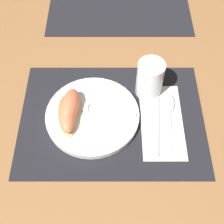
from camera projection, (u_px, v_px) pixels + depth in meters
The scene contains 11 objects.
ground_plane at pixel (112, 118), 0.80m from camera, with size 3.00×3.00×0.00m, color olive.
placemat at pixel (112, 118), 0.80m from camera, with size 0.47×0.34×0.00m.
placemat_far at pixel (119, 2), 1.06m from camera, with size 0.47×0.34×0.00m.
plate at pixel (93, 116), 0.79m from camera, with size 0.24×0.24×0.02m.
juice_glass at pixel (150, 80), 0.81m from camera, with size 0.07×0.07×0.10m.
napkin at pixel (162, 121), 0.79m from camera, with size 0.11×0.22×0.00m.
knife at pixel (155, 121), 0.78m from camera, with size 0.04×0.22×0.01m.
spoon at pixel (168, 110), 0.80m from camera, with size 0.04×0.17×0.01m.
fork at pixel (92, 108), 0.79m from camera, with size 0.20×0.06×0.00m.
citrus_wedge_0 at pixel (70, 107), 0.77m from camera, with size 0.06×0.11×0.05m.
citrus_wedge_1 at pixel (67, 115), 0.76m from camera, with size 0.06×0.12×0.04m.
Camera 1 is at (-0.00, -0.43, 0.67)m, focal length 50.00 mm.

